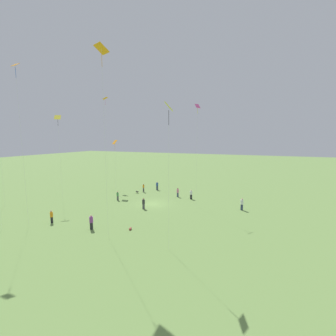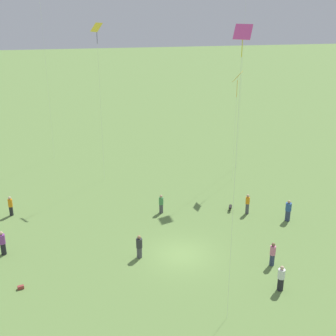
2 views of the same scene
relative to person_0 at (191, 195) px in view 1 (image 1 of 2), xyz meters
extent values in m
plane|color=#6B8E47|center=(4.97, 5.26, -0.84)|extent=(240.00, 240.00, 0.00)
cylinder|color=#232328|center=(0.00, 0.00, -0.41)|extent=(0.51, 0.51, 0.85)
cylinder|color=white|center=(0.00, 0.00, 0.32)|extent=(0.60, 0.60, 0.62)
sphere|color=beige|center=(0.00, 0.00, 0.75)|extent=(0.24, 0.24, 0.24)
cylinder|color=#333D5B|center=(8.64, -4.09, -0.39)|extent=(0.56, 0.56, 0.89)
cylinder|color=#2D5193|center=(8.64, -4.09, 0.37)|extent=(0.66, 0.66, 0.64)
sphere|color=tan|center=(8.64, -4.09, 0.81)|extent=(0.24, 0.24, 0.24)
cylinder|color=#232328|center=(13.15, 17.81, -0.44)|extent=(0.41, 0.41, 0.78)
cylinder|color=orange|center=(13.15, 17.81, 0.27)|extent=(0.48, 0.48, 0.65)
sphere|color=beige|center=(13.15, 17.81, 0.72)|extent=(0.24, 0.24, 0.24)
cylinder|color=#333D5B|center=(2.71, -0.50, -0.43)|extent=(0.44, 0.44, 0.81)
cylinder|color=pink|center=(2.71, -0.50, 0.29)|extent=(0.52, 0.52, 0.64)
sphere|color=brown|center=(2.71, -0.50, 0.73)|extent=(0.24, 0.24, 0.24)
cylinder|color=#4C4C51|center=(5.11, 8.15, -0.45)|extent=(0.51, 0.51, 0.78)
cylinder|color=#333338|center=(5.11, 8.15, 0.28)|extent=(0.60, 0.60, 0.68)
sphere|color=#A87A56|center=(5.11, 8.15, 0.74)|extent=(0.24, 0.24, 0.24)
cylinder|color=#4C4C51|center=(11.64, 5.66, -0.45)|extent=(0.40, 0.40, 0.77)
cylinder|color=#4C9956|center=(11.64, 5.66, 0.24)|extent=(0.47, 0.47, 0.60)
sphere|color=tan|center=(11.64, 5.66, 0.66)|extent=(0.24, 0.24, 0.24)
cylinder|color=#333D5B|center=(-8.87, 2.93, -0.39)|extent=(0.50, 0.50, 0.90)
cylinder|color=white|center=(-8.87, 2.93, 0.40)|extent=(0.58, 0.58, 0.69)
sphere|color=tan|center=(-8.87, 2.93, 0.87)|extent=(0.24, 0.24, 0.24)
cylinder|color=#4C4C51|center=(10.34, -1.29, -0.38)|extent=(0.38, 0.38, 0.91)
cylinder|color=orange|center=(10.34, -1.29, 0.36)|extent=(0.45, 0.45, 0.57)
sphere|color=tan|center=(10.34, -1.29, 0.76)|extent=(0.24, 0.24, 0.24)
cylinder|color=#232328|center=(7.02, 17.46, -0.41)|extent=(0.50, 0.50, 0.85)
cylinder|color=purple|center=(7.02, 17.46, 0.36)|extent=(0.59, 0.59, 0.69)
sphere|color=beige|center=(7.02, 17.46, 0.83)|extent=(0.24, 0.24, 0.24)
cube|color=orange|center=(3.79, 18.48, 18.68)|extent=(1.55, 1.45, 0.69)
cylinder|color=orange|center=(3.79, 18.48, 17.63)|extent=(0.04, 0.04, 1.34)
cylinder|color=silver|center=(3.79, 18.48, 8.92)|extent=(0.01, 0.01, 19.52)
cube|color=#E54C99|center=(-2.01, 3.95, 14.73)|extent=(0.83, 0.93, 0.64)
cylinder|color=yellow|center=(-2.01, 3.95, 14.07)|extent=(0.04, 0.04, 0.86)
cylinder|color=silver|center=(-2.01, 3.95, 6.95)|extent=(0.01, 0.01, 15.57)
cube|color=orange|center=(17.64, -2.20, 9.13)|extent=(1.34, 1.17, 0.88)
cylinder|color=orange|center=(17.64, -2.20, 8.02)|extent=(0.04, 0.04, 1.53)
cylinder|color=silver|center=(17.64, -2.20, 4.15)|extent=(0.01, 0.01, 9.96)
cube|color=yellow|center=(-3.37, 18.46, 12.76)|extent=(1.04, 1.24, 0.80)
cylinder|color=black|center=(-3.37, 18.46, 11.79)|extent=(0.04, 0.04, 1.32)
cylinder|color=silver|center=(-3.37, 18.46, 5.96)|extent=(0.01, 0.01, 13.60)
cube|color=yellow|center=(19.82, 10.03, 13.34)|extent=(1.19, 1.12, 0.73)
cylinder|color=black|center=(19.82, 10.03, 12.51)|extent=(0.04, 0.04, 1.09)
cylinder|color=silver|center=(19.82, 10.03, 6.25)|extent=(0.01, 0.01, 14.18)
cube|color=orange|center=(20.84, -3.63, 18.55)|extent=(1.32, 1.37, 0.48)
cylinder|color=#E54C99|center=(20.84, -3.63, 17.69)|extent=(0.04, 0.04, 1.08)
cylinder|color=silver|center=(20.84, -3.63, 8.86)|extent=(0.01, 0.01, 19.39)
cube|color=orange|center=(14.67, 19.83, 18.09)|extent=(0.78, 0.66, 0.46)
cylinder|color=blue|center=(14.67, 19.83, 17.26)|extent=(0.04, 0.04, 1.17)
cylinder|color=silver|center=(14.67, 19.83, 8.63)|extent=(0.01, 0.01, 18.92)
cylinder|color=black|center=(11.15, -0.10, -0.53)|extent=(0.57, 0.42, 0.24)
sphere|color=black|center=(10.84, 0.02, -0.50)|extent=(0.22, 0.22, 0.22)
cylinder|color=black|center=(11.15, -0.10, -0.75)|extent=(0.11, 0.11, 0.18)
cube|color=#933833|center=(2.68, 15.79, -0.73)|extent=(0.30, 0.42, 0.22)
camera|label=1|loc=(-11.29, 37.49, 9.96)|focal=24.00mm
camera|label=2|loc=(-22.71, 10.71, 16.58)|focal=50.00mm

